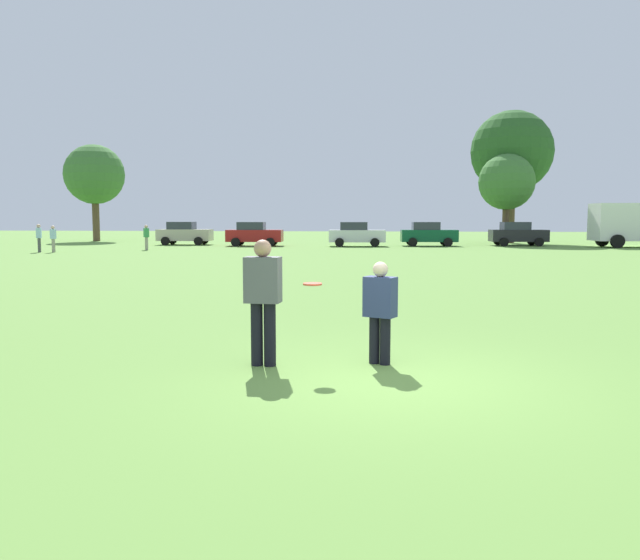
# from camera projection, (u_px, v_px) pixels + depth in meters

# --- Properties ---
(ground_plane) EXTENTS (182.45, 182.45, 0.00)m
(ground_plane) POSITION_uv_depth(u_px,v_px,m) (386.00, 380.00, 8.28)
(ground_plane) COLOR #608C3D
(player_thrower) EXTENTS (0.52, 0.33, 1.83)m
(player_thrower) POSITION_uv_depth(u_px,v_px,m) (263.00, 295.00, 8.99)
(player_thrower) COLOR black
(player_thrower) RESTS_ON ground
(player_defender) EXTENTS (0.51, 0.42, 1.50)m
(player_defender) POSITION_uv_depth(u_px,v_px,m) (380.00, 307.00, 9.11)
(player_defender) COLOR black
(player_defender) RESTS_ON ground
(frisbee) EXTENTS (0.27, 0.27, 0.03)m
(frisbee) POSITION_uv_depth(u_px,v_px,m) (312.00, 284.00, 8.79)
(frisbee) COLOR #E54C33
(traffic_cone) EXTENTS (0.32, 0.32, 0.48)m
(traffic_cone) POSITION_uv_depth(u_px,v_px,m) (384.00, 289.00, 16.89)
(traffic_cone) COLOR #D8590C
(traffic_cone) RESTS_ON ground
(parked_car_near_left) EXTENTS (4.30, 2.40, 1.82)m
(parked_car_near_left) POSITION_uv_depth(u_px,v_px,m) (184.00, 233.00, 49.76)
(parked_car_near_left) COLOR #B7AD99
(parked_car_near_left) RESTS_ON ground
(parked_car_mid_left) EXTENTS (4.30, 2.40, 1.82)m
(parked_car_mid_left) POSITION_uv_depth(u_px,v_px,m) (254.00, 234.00, 47.64)
(parked_car_mid_left) COLOR maroon
(parked_car_mid_left) RESTS_ON ground
(parked_car_center) EXTENTS (4.30, 2.40, 1.82)m
(parked_car_center) POSITION_uv_depth(u_px,v_px,m) (356.00, 234.00, 47.00)
(parked_car_center) COLOR silver
(parked_car_center) RESTS_ON ground
(parked_car_mid_right) EXTENTS (4.30, 2.40, 1.82)m
(parked_car_mid_right) POSITION_uv_depth(u_px,v_px,m) (428.00, 234.00, 47.52)
(parked_car_mid_right) COLOR #0C4C2D
(parked_car_mid_right) RESTS_ON ground
(parked_car_near_right) EXTENTS (4.30, 2.40, 1.82)m
(parked_car_near_right) POSITION_uv_depth(u_px,v_px,m) (518.00, 234.00, 47.87)
(parked_car_near_right) COLOR black
(parked_car_near_right) RESTS_ON ground
(bystander_sideline_watcher) EXTENTS (0.44, 0.55, 1.75)m
(bystander_sideline_watcher) POSITION_uv_depth(u_px,v_px,m) (39.00, 236.00, 38.85)
(bystander_sideline_watcher) COLOR #4C4C51
(bystander_sideline_watcher) RESTS_ON ground
(bystander_far_jogger) EXTENTS (0.49, 0.53, 1.67)m
(bystander_far_jogger) POSITION_uv_depth(u_px,v_px,m) (146.00, 236.00, 41.86)
(bystander_far_jogger) COLOR gray
(bystander_far_jogger) RESTS_ON ground
(bystander_field_marshal) EXTENTS (0.36, 0.50, 1.66)m
(bystander_field_marshal) POSITION_uv_depth(u_px,v_px,m) (53.00, 237.00, 38.84)
(bystander_field_marshal) COLOR gray
(bystander_field_marshal) RESTS_ON ground
(tree_west_oak) EXTENTS (5.41, 5.41, 8.79)m
(tree_west_oak) POSITION_uv_depth(u_px,v_px,m) (94.00, 175.00, 57.17)
(tree_west_oak) COLOR brown
(tree_west_oak) RESTS_ON ground
(tree_west_maple) EXTENTS (4.43, 4.43, 7.19)m
(tree_west_maple) POSITION_uv_depth(u_px,v_px,m) (507.00, 182.00, 49.74)
(tree_west_maple) COLOR brown
(tree_west_maple) RESTS_ON ground
(tree_center_elm) EXTENTS (6.83, 6.83, 11.09)m
(tree_center_elm) POSITION_uv_depth(u_px,v_px,m) (512.00, 152.00, 52.69)
(tree_center_elm) COLOR brown
(tree_center_elm) RESTS_ON ground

